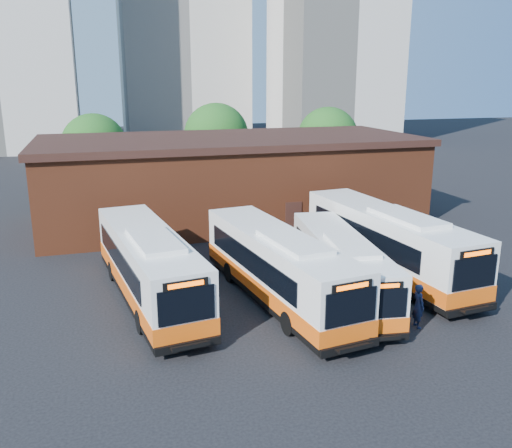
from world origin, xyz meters
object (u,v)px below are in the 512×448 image
object	(u,v)px
bus_east	(387,244)
bus_mideast	(341,268)
bus_west	(149,268)
transit_worker	(418,306)
bus_midwest	(278,269)

from	to	relation	value
bus_east	bus_mideast	bearing A→B (deg)	-154.93
bus_west	transit_worker	size ratio (longest dim) A/B	6.70
bus_east	transit_worker	bearing A→B (deg)	-113.28
bus_west	bus_east	xyz separation A→B (m)	(13.19, 0.01, 0.08)
bus_mideast	transit_worker	distance (m)	4.68
bus_west	transit_worker	bearing A→B (deg)	-38.34
bus_west	bus_mideast	xyz separation A→B (m)	(9.34, -2.25, -0.20)
bus_midwest	bus_mideast	bearing A→B (deg)	-11.92
bus_west	transit_worker	world-z (taller)	bus_west
bus_mideast	bus_east	size ratio (longest dim) A/B	0.84
bus_west	bus_midwest	size ratio (longest dim) A/B	1.01
bus_midwest	bus_mideast	world-z (taller)	bus_midwest
transit_worker	bus_mideast	bearing A→B (deg)	24.81
bus_midwest	transit_worker	world-z (taller)	bus_midwest
bus_west	bus_mideast	distance (m)	9.61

